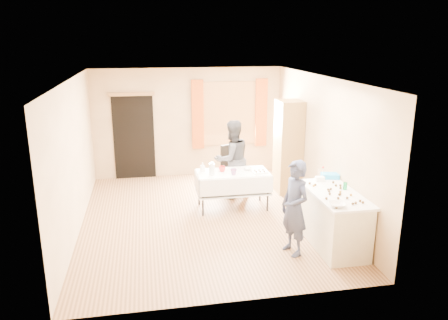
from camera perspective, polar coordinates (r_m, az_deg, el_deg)
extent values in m
cube|color=#9E7047|center=(8.31, -2.51, -7.60)|extent=(4.50, 5.50, 0.02)
cube|color=white|center=(7.66, -2.74, 10.69)|extent=(4.50, 5.50, 0.02)
cube|color=tan|center=(10.56, -4.68, 4.89)|extent=(4.50, 0.02, 2.60)
cube|color=tan|center=(5.30, 1.50, -6.28)|extent=(4.50, 0.02, 2.60)
cube|color=tan|center=(7.92, -19.05, 0.36)|extent=(0.02, 5.50, 2.60)
cube|color=tan|center=(8.48, 12.70, 1.84)|extent=(0.02, 5.50, 2.60)
cube|color=olive|center=(10.63, 0.72, 6.11)|extent=(1.32, 0.06, 1.52)
cube|color=white|center=(10.62, 0.73, 6.10)|extent=(1.20, 0.02, 1.40)
cube|color=#B04814|center=(10.46, -3.45, 5.93)|extent=(0.28, 0.06, 1.65)
cube|color=#B04814|center=(10.76, 4.87, 6.17)|extent=(0.28, 0.06, 1.65)
cube|color=black|center=(10.55, -11.68, 2.93)|extent=(0.95, 0.04, 2.00)
cube|color=olive|center=(10.34, -12.00, 8.41)|extent=(1.05, 0.06, 0.08)
cube|color=olive|center=(9.51, 8.39, 1.71)|extent=(0.50, 0.60, 2.01)
cube|color=beige|center=(7.33, 14.08, -7.69)|extent=(0.66, 1.45, 0.86)
cube|color=white|center=(7.16, 14.32, -4.30)|extent=(0.71, 1.51, 0.04)
cube|color=white|center=(8.52, 1.16, -1.70)|extent=(1.39, 0.70, 0.04)
cube|color=black|center=(9.63, 1.19, -1.40)|extent=(0.52, 0.52, 0.06)
cube|color=black|center=(9.71, 0.64, 0.37)|extent=(0.40, 0.17, 0.59)
imported|color=#232A49|center=(6.83, 9.21, -6.21)|extent=(0.76, 0.67, 1.51)
imported|color=black|center=(9.11, 1.06, 0.10)|extent=(1.18, 1.11, 1.65)
cylinder|color=#128D41|center=(7.32, 15.54, -3.28)|extent=(0.07, 0.07, 0.12)
imported|color=white|center=(6.58, 14.54, -5.67)|extent=(0.33, 0.33, 0.06)
cube|color=white|center=(7.64, 12.41, -2.43)|extent=(0.16, 0.12, 0.08)
cube|color=#1D9DEF|center=(7.84, 13.67, -2.02)|extent=(0.34, 0.27, 0.08)
cylinder|color=silver|center=(8.30, -1.59, -1.23)|extent=(0.13, 0.13, 0.22)
imported|color=red|center=(8.53, -0.24, -1.16)|extent=(0.19, 0.19, 0.10)
imported|color=red|center=(8.32, 1.27, -1.56)|extent=(0.13, 0.13, 0.11)
imported|color=white|center=(8.64, 3.11, -1.13)|extent=(0.26, 0.26, 0.05)
cube|color=white|center=(8.50, 4.66, -1.56)|extent=(0.30, 0.24, 0.02)
imported|color=white|center=(8.54, -2.82, -0.91)|extent=(0.12, 0.12, 0.17)
sphere|color=#3F2314|center=(7.06, 16.25, -4.39)|extent=(0.04, 0.04, 0.04)
sphere|color=#32200D|center=(7.44, 11.12, -3.01)|extent=(0.04, 0.04, 0.04)
sphere|color=#32200D|center=(7.58, 14.08, -2.83)|extent=(0.04, 0.04, 0.04)
sphere|color=#32200D|center=(6.80, 17.69, -5.29)|extent=(0.04, 0.04, 0.04)
sphere|color=#32200D|center=(6.91, 15.80, -4.78)|extent=(0.04, 0.04, 0.04)
sphere|color=#32200D|center=(6.87, 14.70, -4.84)|extent=(0.04, 0.04, 0.04)
sphere|color=#3F2314|center=(6.71, 14.36, -5.30)|extent=(0.04, 0.04, 0.04)
sphere|color=#32200D|center=(7.38, 11.85, -3.18)|extent=(0.04, 0.04, 0.04)
sphere|color=#32200D|center=(7.14, 13.55, -3.96)|extent=(0.04, 0.04, 0.04)
sphere|color=#32200D|center=(7.02, 13.65, -4.32)|extent=(0.04, 0.04, 0.04)
sphere|color=#32200D|center=(6.82, 13.24, -4.89)|extent=(0.04, 0.04, 0.04)
sphere|color=#32200D|center=(6.70, 16.47, -5.51)|extent=(0.04, 0.04, 0.04)
sphere|color=#3F2314|center=(7.15, 14.95, -4.03)|extent=(0.04, 0.04, 0.04)
sphere|color=#32200D|center=(6.75, 16.83, -5.37)|extent=(0.04, 0.04, 0.04)
sphere|color=#32200D|center=(6.72, 13.94, -5.25)|extent=(0.04, 0.04, 0.04)
sphere|color=#32200D|center=(6.85, 17.36, -5.11)|extent=(0.04, 0.04, 0.04)
sphere|color=#32200D|center=(7.32, 14.97, -3.56)|extent=(0.04, 0.04, 0.04)
sphere|color=#32200D|center=(7.24, 13.78, -3.69)|extent=(0.04, 0.04, 0.04)
sphere|color=#3F2314|center=(7.33, 11.62, -3.30)|extent=(0.04, 0.04, 0.04)
sphere|color=#32200D|center=(7.03, 14.84, -4.37)|extent=(0.04, 0.04, 0.04)
sphere|color=#32200D|center=(7.04, 14.92, -4.34)|extent=(0.04, 0.04, 0.04)
sphere|color=#32200D|center=(7.20, 13.45, -3.77)|extent=(0.04, 0.04, 0.04)
sphere|color=#32200D|center=(7.43, 14.42, -3.23)|extent=(0.04, 0.04, 0.04)
sphere|color=#32200D|center=(7.45, 14.96, -3.21)|extent=(0.04, 0.04, 0.04)
sphere|color=#3F2314|center=(6.73, 15.07, -5.29)|extent=(0.04, 0.04, 0.04)
sphere|color=#32200D|center=(6.50, 14.47, -6.00)|extent=(0.04, 0.04, 0.04)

